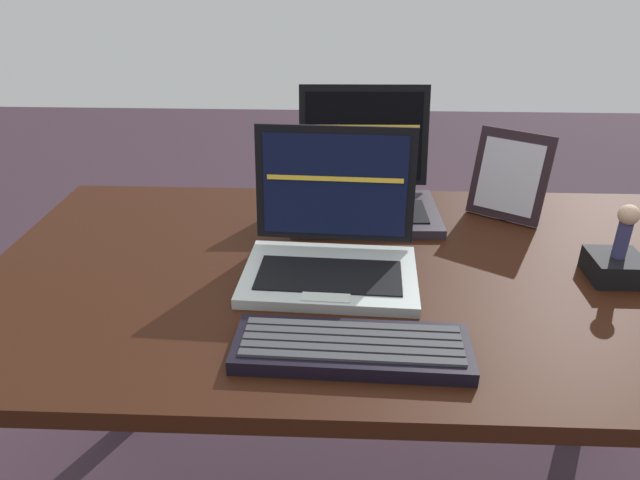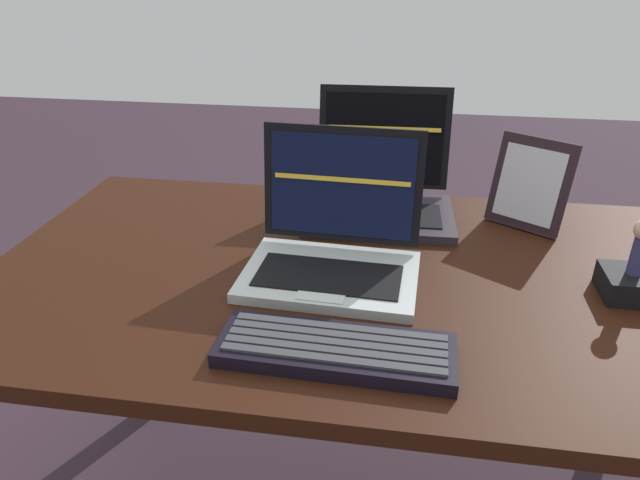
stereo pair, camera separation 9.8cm
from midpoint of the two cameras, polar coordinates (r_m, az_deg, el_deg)
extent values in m
cube|color=black|center=(1.06, 1.54, -3.59)|extent=(1.39, 0.77, 0.03)
cylinder|color=black|center=(1.66, -21.04, -7.82)|extent=(0.06, 0.06, 0.68)
cylinder|color=black|center=(1.65, 24.38, -8.68)|extent=(0.06, 0.06, 0.68)
cube|color=#B3BDBB|center=(1.01, -1.77, -3.65)|extent=(0.32, 0.23, 0.02)
cube|color=black|center=(1.00, -1.89, -3.59)|extent=(0.26, 0.13, 0.00)
cube|color=#B9C4BE|center=(0.94, -2.38, -5.69)|extent=(0.08, 0.04, 0.00)
cube|color=black|center=(1.06, -1.14, 5.53)|extent=(0.30, 0.05, 0.22)
cube|color=black|center=(1.06, -1.17, 5.39)|extent=(0.27, 0.04, 0.19)
cube|color=yellow|center=(1.05, -1.19, 6.05)|extent=(0.25, 0.01, 0.01)
cube|color=#2A242D|center=(1.26, 2.29, 2.69)|extent=(0.32, 0.23, 0.02)
cube|color=black|center=(1.24, 2.32, 2.84)|extent=(0.26, 0.13, 0.00)
cube|color=#38252A|center=(1.17, 2.40, 1.43)|extent=(0.08, 0.04, 0.00)
cube|color=black|center=(1.33, 2.26, 10.32)|extent=(0.30, 0.07, 0.22)
cube|color=black|center=(1.33, 2.27, 10.20)|extent=(0.27, 0.05, 0.20)
cube|color=yellow|center=(1.32, 2.29, 11.16)|extent=(0.25, 0.01, 0.01)
cube|color=black|center=(0.84, -0.20, -10.86)|extent=(0.35, 0.13, 0.02)
cube|color=#38383D|center=(0.80, -0.42, -11.74)|extent=(0.32, 0.03, 0.00)
cube|color=#38383D|center=(0.82, -0.31, -10.92)|extent=(0.32, 0.03, 0.00)
cube|color=#38383D|center=(0.83, -0.21, -10.13)|extent=(0.32, 0.03, 0.00)
cube|color=#38383D|center=(0.85, -0.11, -9.36)|extent=(0.32, 0.03, 0.00)
cube|color=#38383D|center=(0.86, -0.01, -8.63)|extent=(0.32, 0.03, 0.00)
cube|color=black|center=(1.27, 16.32, 6.11)|extent=(0.16, 0.13, 0.19)
cube|color=silver|center=(1.27, 16.21, 6.02)|extent=(0.12, 0.10, 0.15)
cube|color=black|center=(1.33, 16.33, 3.21)|extent=(0.02, 0.02, 0.03)
cube|color=black|center=(1.12, 25.14, -2.54)|extent=(0.09, 0.09, 0.04)
cylinder|color=navy|center=(1.10, 25.68, -0.06)|extent=(0.02, 0.02, 0.07)
sphere|color=tan|center=(1.08, 26.18, 2.21)|extent=(0.04, 0.04, 0.04)
camera|label=1|loc=(0.05, -92.86, -1.45)|focal=32.14mm
camera|label=2|loc=(0.05, 87.14, 1.45)|focal=32.14mm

